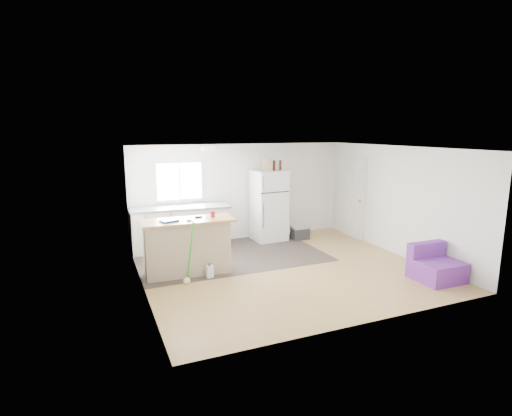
% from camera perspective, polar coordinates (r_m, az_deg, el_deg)
% --- Properties ---
extents(room, '(5.51, 5.01, 2.41)m').
position_cam_1_polar(room, '(7.79, 4.34, -0.32)').
color(room, '#A88146').
rests_on(room, ground).
extents(vinyl_zone, '(4.05, 2.50, 0.00)m').
position_cam_1_polar(vinyl_zone, '(8.93, -3.63, -6.74)').
color(vinyl_zone, '#352C27').
rests_on(vinyl_zone, floor).
extents(window, '(1.18, 0.06, 0.98)m').
position_cam_1_polar(window, '(9.55, -10.88, 3.78)').
color(window, white).
rests_on(window, back_wall).
extents(interior_door, '(0.11, 0.92, 2.10)m').
position_cam_1_polar(interior_door, '(10.54, 13.75, 1.40)').
color(interior_door, white).
rests_on(interior_door, right_wall).
extents(ceiling_fixture, '(0.30, 0.30, 0.07)m').
position_cam_1_polar(ceiling_fixture, '(8.32, -6.84, 8.43)').
color(ceiling_fixture, white).
rests_on(ceiling_fixture, ceiling).
extents(kitchen_cabinets, '(2.31, 0.88, 1.30)m').
position_cam_1_polar(kitchen_cabinets, '(9.40, -10.67, -2.77)').
color(kitchen_cabinets, white).
rests_on(kitchen_cabinets, floor).
extents(peninsula, '(1.76, 0.73, 1.07)m').
position_cam_1_polar(peninsula, '(7.79, -9.80, -5.44)').
color(peninsula, tan).
rests_on(peninsula, floor).
extents(refrigerator, '(0.81, 0.77, 1.75)m').
position_cam_1_polar(refrigerator, '(9.98, 1.83, 0.36)').
color(refrigerator, white).
rests_on(refrigerator, floor).
extents(cooler, '(0.45, 0.31, 0.34)m').
position_cam_1_polar(cooler, '(10.22, 6.31, -3.48)').
color(cooler, '#2A2A2D').
rests_on(cooler, floor).
extents(purple_seat, '(0.81, 0.77, 0.66)m').
position_cam_1_polar(purple_seat, '(8.17, 24.23, -7.70)').
color(purple_seat, purple).
rests_on(purple_seat, floor).
extents(cleaner_jug, '(0.14, 0.11, 0.28)m').
position_cam_1_polar(cleaner_jug, '(7.64, -6.64, -8.98)').
color(cleaner_jug, silver).
rests_on(cleaner_jug, floor).
extents(mop, '(0.22, 0.33, 1.17)m').
position_cam_1_polar(mop, '(7.40, -9.66, -8.84)').
color(mop, green).
rests_on(mop, floor).
extents(red_cup, '(0.10, 0.10, 0.12)m').
position_cam_1_polar(red_cup, '(7.79, -6.20, -0.88)').
color(red_cup, red).
rests_on(red_cup, peninsula).
extents(blue_tray, '(0.36, 0.31, 0.04)m').
position_cam_1_polar(blue_tray, '(7.55, -12.29, -1.79)').
color(blue_tray, '#1232AE').
rests_on(blue_tray, peninsula).
extents(tool_a, '(0.14, 0.06, 0.03)m').
position_cam_1_polar(tool_a, '(7.79, -8.22, -1.27)').
color(tool_a, black).
rests_on(tool_a, peninsula).
extents(tool_b, '(0.11, 0.07, 0.03)m').
position_cam_1_polar(tool_b, '(7.53, -9.57, -1.76)').
color(tool_b, black).
rests_on(tool_b, peninsula).
extents(cardboard_box, '(0.22, 0.15, 0.30)m').
position_cam_1_polar(cardboard_box, '(9.75, 1.51, 6.20)').
color(cardboard_box, tan).
rests_on(cardboard_box, refrigerator).
extents(bottle_left, '(0.09, 0.09, 0.25)m').
position_cam_1_polar(bottle_left, '(9.82, 2.59, 6.09)').
color(bottle_left, '#331209').
rests_on(bottle_left, refrigerator).
extents(bottle_right, '(0.08, 0.08, 0.25)m').
position_cam_1_polar(bottle_right, '(9.98, 3.48, 6.15)').
color(bottle_right, '#331209').
rests_on(bottle_right, refrigerator).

